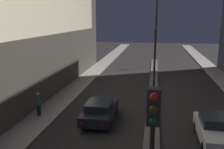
# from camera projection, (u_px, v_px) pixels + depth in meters

# --- Properties ---
(median_strip) EXTENTS (0.88, 35.95, 0.14)m
(median_strip) POSITION_uv_depth(u_px,v_px,m) (153.00, 92.00, 22.57)
(median_strip) COLOR #56544F
(median_strip) RESTS_ON ground
(traffic_light_near) EXTENTS (0.32, 0.42, 4.94)m
(traffic_light_near) POSITION_uv_depth(u_px,v_px,m) (152.00, 142.00, 5.98)
(traffic_light_near) COLOR black
(traffic_light_near) RESTS_ON median_strip
(traffic_light_mid) EXTENTS (0.32, 0.42, 4.94)m
(traffic_light_mid) POSITION_uv_depth(u_px,v_px,m) (155.00, 40.00, 33.14)
(traffic_light_mid) COLOR black
(traffic_light_mid) RESTS_ON median_strip
(street_lamp) EXTENTS (0.53, 0.53, 8.68)m
(street_lamp) POSITION_uv_depth(u_px,v_px,m) (156.00, 27.00, 17.65)
(street_lamp) COLOR black
(street_lamp) RESTS_ON median_strip
(car_left_lane) EXTENTS (1.83, 4.22, 1.39)m
(car_left_lane) POSITION_uv_depth(u_px,v_px,m) (100.00, 110.00, 16.37)
(car_left_lane) COLOR black
(car_left_lane) RESTS_ON ground
(car_right_lane) EXTENTS (1.86, 4.08, 1.49)m
(car_right_lane) POSITION_uv_depth(u_px,v_px,m) (216.00, 130.00, 13.44)
(car_right_lane) COLOR silver
(car_right_lane) RESTS_ON ground
(pedestrian_on_left_sidewalk) EXTENTS (0.36, 0.36, 1.64)m
(pedestrian_on_left_sidewalk) POSITION_uv_depth(u_px,v_px,m) (38.00, 103.00, 16.95)
(pedestrian_on_left_sidewalk) COLOR black
(pedestrian_on_left_sidewalk) RESTS_ON sidewalk_left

